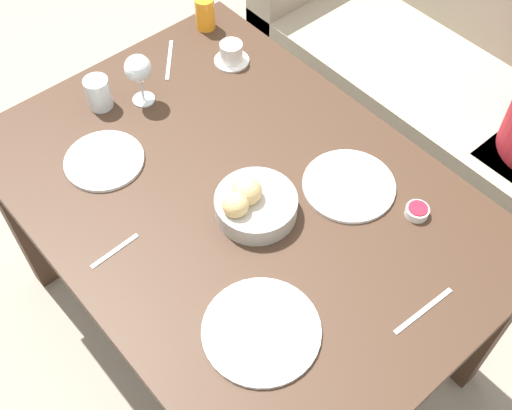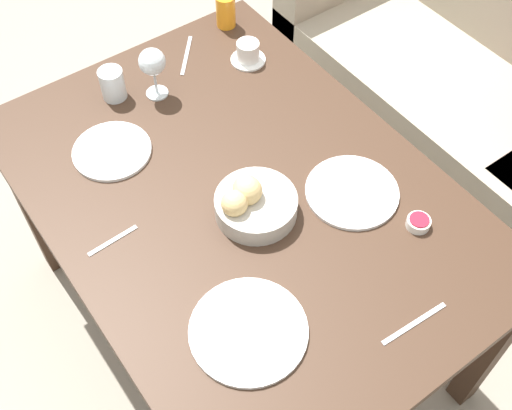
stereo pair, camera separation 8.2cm
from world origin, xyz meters
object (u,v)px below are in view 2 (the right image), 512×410
coffee_cup (248,53)px  jam_bowl_berry (418,222)px  plate_far_center (352,192)px  juice_glass (226,11)px  spoon_coffee (113,241)px  plate_near_right (248,331)px  bread_basket (252,202)px  plate_near_left (112,151)px  knife_silver (186,55)px  water_tumbler (113,84)px  couch (503,118)px  fork_silver (414,324)px  wine_glass (152,63)px

coffee_cup → jam_bowl_berry: coffee_cup is taller
plate_far_center → juice_glass: (-0.75, 0.12, 0.05)m
plate_far_center → jam_bowl_berry: (0.17, 0.06, 0.01)m
coffee_cup → spoon_coffee: bearing=-62.0°
plate_far_center → spoon_coffee: size_ratio=1.78×
plate_near_right → jam_bowl_berry: 0.50m
bread_basket → plate_near_left: 0.43m
juice_glass → knife_silver: bearing=-74.0°
juice_glass → water_tumbler: size_ratio=1.12×
juice_glass → couch: bearing=53.1°
coffee_cup → jam_bowl_berry: (0.74, -0.02, -0.02)m
plate_far_center → juice_glass: bearing=170.5°
plate_far_center → jam_bowl_berry: jam_bowl_berry is taller
knife_silver → bread_basket: bearing=-17.0°
knife_silver → couch: bearing=60.8°
couch → juice_glass: (-0.60, -0.80, 0.45)m
juice_glass → plate_near_left: bearing=-64.0°
coffee_cup → jam_bowl_berry: 0.74m
juice_glass → jam_bowl_berry: juice_glass is taller
plate_near_left → fork_silver: bearing=19.5°
plate_near_right → plate_far_center: 0.46m
water_tumbler → knife_silver: water_tumbler is taller
jam_bowl_berry → knife_silver: size_ratio=0.41×
juice_glass → fork_silver: (1.10, -0.25, -0.05)m
fork_silver → spoon_coffee: size_ratio=1.33×
fork_silver → plate_near_left: bearing=-160.5°
juice_glass → coffee_cup: juice_glass is taller
plate_far_center → water_tumbler: water_tumbler is taller
couch → wine_glass: (-0.46, -1.14, 0.51)m
juice_glass → wine_glass: bearing=-66.9°
plate_near_left → fork_silver: size_ratio=1.18×
plate_far_center → jam_bowl_berry: bearing=20.4°
plate_near_right → spoon_coffee: 0.40m
plate_near_right → fork_silver: plate_near_right is taller
bread_basket → plate_near_left: bearing=-153.9°
bread_basket → coffee_cup: bearing=145.6°
water_tumbler → coffee_cup: (0.10, 0.40, -0.02)m
plate_near_left → coffee_cup: bearing=99.9°
plate_far_center → knife_silver: size_ratio=1.67×
jam_bowl_berry → fork_silver: 0.27m
coffee_cup → jam_bowl_berry: size_ratio=1.80×
water_tumbler → jam_bowl_berry: 0.92m
fork_silver → knife_silver: bearing=176.1°
plate_near_right → fork_silver: size_ratio=1.47×
coffee_cup → spoon_coffee: 0.73m
couch → jam_bowl_berry: bearing=-69.7°
plate_near_right → wine_glass: bearing=163.8°
plate_far_center → coffee_cup: coffee_cup is taller
plate_near_left → coffee_cup: (-0.09, 0.51, 0.02)m
couch → water_tumbler: size_ratio=19.04×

